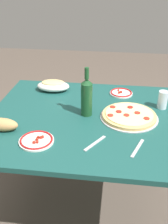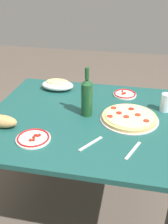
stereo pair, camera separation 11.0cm
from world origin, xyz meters
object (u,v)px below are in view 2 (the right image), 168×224
(dining_table, at_px, (84,132))
(bread_loaf, at_px, (1,121))
(baked_pasta_dish, at_px, (58,84))
(wine_bottle, at_px, (87,97))
(water_glass, at_px, (165,103))
(pepperoni_pizza, at_px, (129,117))
(side_plate_near, at_px, (33,138))
(side_plate_far, at_px, (125,94))

(dining_table, height_order, bread_loaf, bread_loaf)
(baked_pasta_dish, height_order, wine_bottle, wine_bottle)
(dining_table, distance_m, wine_bottle, 0.24)
(water_glass, bearing_deg, pepperoni_pizza, 36.45)
(wine_bottle, bearing_deg, side_plate_near, 55.43)
(dining_table, relative_size, wine_bottle, 3.87)
(dining_table, xyz_separation_m, bread_loaf, (0.44, 0.22, 0.15))
(baked_pasta_dish, xyz_separation_m, bread_loaf, (0.16, 0.57, -0.00))
(dining_table, distance_m, bread_loaf, 0.51)
(pepperoni_pizza, bearing_deg, water_glass, -143.55)
(side_plate_near, relative_size, bread_loaf, 0.96)
(wine_bottle, distance_m, side_plate_near, 0.42)
(dining_table, distance_m, water_glass, 0.55)
(baked_pasta_dish, height_order, water_glass, water_glass)
(baked_pasta_dish, height_order, side_plate_near, baked_pasta_dish)
(baked_pasta_dish, height_order, side_plate_far, baked_pasta_dish)
(dining_table, height_order, wine_bottle, wine_bottle)
(wine_bottle, height_order, side_plate_far, wine_bottle)
(water_glass, relative_size, side_plate_near, 0.63)
(wine_bottle, relative_size, side_plate_far, 1.86)
(water_glass, distance_m, side_plate_far, 0.33)
(pepperoni_pizza, xyz_separation_m, water_glass, (-0.21, -0.16, 0.04))
(water_glass, bearing_deg, dining_table, 19.75)
(pepperoni_pizza, xyz_separation_m, baked_pasta_dish, (0.55, -0.34, 0.03))
(side_plate_near, xyz_separation_m, side_plate_far, (-0.44, -0.66, 0.00))
(baked_pasta_dish, bearing_deg, dining_table, 127.77)
(side_plate_far, bearing_deg, wine_bottle, 57.56)
(dining_table, distance_m, pepperoni_pizza, 0.31)
(pepperoni_pizza, distance_m, side_plate_near, 0.59)
(wine_bottle, bearing_deg, water_glass, -162.51)
(dining_table, relative_size, baked_pasta_dish, 4.96)
(side_plate_near, bearing_deg, water_glass, -145.76)
(wine_bottle, relative_size, side_plate_near, 1.65)
(pepperoni_pizza, height_order, baked_pasta_dish, baked_pasta_dish)
(dining_table, xyz_separation_m, pepperoni_pizza, (-0.28, -0.02, 0.13))
(side_plate_far, xyz_separation_m, bread_loaf, (0.67, 0.58, 0.03))
(dining_table, distance_m, side_plate_far, 0.44)
(side_plate_far, bearing_deg, water_glass, 145.41)
(dining_table, distance_m, baked_pasta_dish, 0.48)
(water_glass, xyz_separation_m, side_plate_near, (0.70, 0.48, -0.05))
(dining_table, xyz_separation_m, side_plate_far, (-0.22, -0.36, 0.12))
(side_plate_far, bearing_deg, baked_pasta_dish, 0.18)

